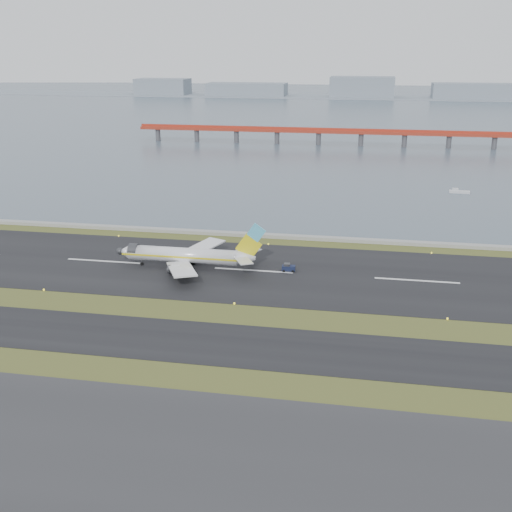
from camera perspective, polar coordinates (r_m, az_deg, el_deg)
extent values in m
plane|color=#354719|center=(133.74, -2.63, -5.53)|extent=(1000.00, 1000.00, 0.00)
cube|color=#2A2A2C|center=(88.30, -11.22, -19.64)|extent=(1000.00, 50.00, 0.10)
cube|color=black|center=(123.14, -3.90, -7.71)|extent=(1000.00, 18.00, 0.10)
cube|color=black|center=(161.03, -0.22, -1.30)|extent=(1000.00, 45.00, 0.10)
cube|color=gray|center=(189.03, 1.48, 1.80)|extent=(1000.00, 2.50, 1.00)
cube|color=#445061|center=(582.34, 7.91, 12.68)|extent=(1400.00, 800.00, 1.30)
cube|color=#A62E1C|center=(372.13, 9.34, 10.78)|extent=(260.00, 5.00, 1.60)
cube|color=#A62E1C|center=(371.95, 9.35, 11.01)|extent=(260.00, 0.40, 1.40)
cylinder|color=#4C4C51|center=(386.98, -5.28, 10.54)|extent=(2.80, 2.80, 7.00)
cylinder|color=#4C4C51|center=(372.72, 9.31, 10.09)|extent=(2.80, 2.80, 7.00)
cube|color=gray|center=(741.65, 8.58, 13.79)|extent=(1400.00, 80.00, 1.00)
cube|color=gray|center=(781.07, -8.28, 14.68)|extent=(60.00, 35.00, 18.00)
cube|color=gray|center=(755.36, -0.82, 14.59)|extent=(90.00, 35.00, 14.00)
cube|color=gray|center=(740.62, 9.42, 14.60)|extent=(70.00, 35.00, 22.00)
cube|color=gray|center=(748.93, 19.68, 13.63)|extent=(110.00, 35.00, 16.00)
cylinder|color=white|center=(162.91, -6.53, 0.09)|extent=(28.00, 3.80, 3.80)
cone|color=white|center=(168.02, -11.62, 0.39)|extent=(3.20, 3.80, 3.80)
cone|color=white|center=(158.96, -0.93, -0.14)|extent=(5.00, 3.80, 3.80)
cube|color=yellow|center=(161.17, -6.72, -0.12)|extent=(31.00, 0.06, 0.45)
cube|color=yellow|center=(164.65, -6.33, 0.29)|extent=(31.00, 0.06, 0.45)
cube|color=white|center=(154.82, -6.64, -1.16)|extent=(11.31, 15.89, 1.66)
cube|color=white|center=(170.29, -4.98, 0.69)|extent=(11.31, 15.89, 1.66)
cylinder|color=#323337|center=(157.95, -6.95, -1.24)|extent=(4.20, 2.10, 2.10)
cylinder|color=#323337|center=(168.81, -5.75, 0.09)|extent=(4.20, 2.10, 2.10)
cube|color=yellow|center=(157.92, -0.65, 0.84)|extent=(6.80, 0.35, 6.85)
cube|color=#4FB8E1|center=(156.52, 0.02, 2.10)|extent=(4.85, 0.37, 4.90)
cube|color=white|center=(155.21, -1.10, -0.40)|extent=(5.64, 6.80, 0.22)
cube|color=white|center=(162.29, -0.56, 0.44)|extent=(5.64, 6.80, 0.22)
cylinder|color=black|center=(167.32, -10.10, -0.69)|extent=(0.80, 0.28, 0.80)
cylinder|color=black|center=(160.89, -6.26, -1.24)|extent=(1.00, 0.38, 1.00)
cylinder|color=black|center=(165.96, -5.71, -0.61)|extent=(1.00, 0.38, 1.00)
cube|color=#141B37|center=(160.38, 2.91, -1.08)|extent=(3.40, 2.03, 1.24)
cube|color=#323337|center=(160.15, 2.77, -0.79)|extent=(1.52, 1.62, 0.72)
cylinder|color=black|center=(159.88, 2.48, -1.35)|extent=(0.74, 0.35, 0.72)
cylinder|color=black|center=(161.43, 2.53, -1.15)|extent=(0.74, 0.35, 0.72)
cylinder|color=black|center=(159.72, 3.29, -1.38)|extent=(0.74, 0.35, 0.72)
cylinder|color=black|center=(161.27, 3.34, -1.19)|extent=(0.74, 0.35, 0.72)
cube|color=silver|center=(259.46, 17.64, 5.45)|extent=(7.76, 2.95, 0.98)
cube|color=silver|center=(259.20, 17.30, 5.67)|extent=(2.30, 1.90, 0.98)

